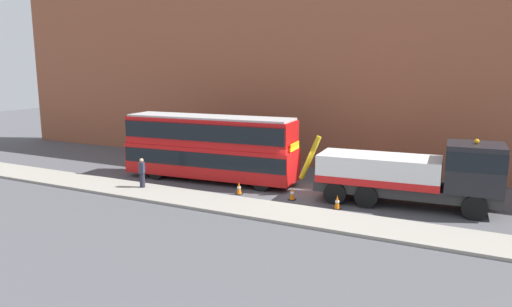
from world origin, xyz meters
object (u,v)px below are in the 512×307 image
(traffic_cone_near_bus, at_px, (239,188))
(traffic_cone_near_truck, at_px, (337,203))
(pedestrian_onlooker, at_px, (142,173))
(double_decker_bus, at_px, (210,145))
(traffic_cone_midway, at_px, (292,194))
(recovery_tow_truck, at_px, (415,173))

(traffic_cone_near_bus, bearing_deg, traffic_cone_near_truck, -1.57)
(traffic_cone_near_truck, bearing_deg, pedestrian_onlooker, -172.23)
(double_decker_bus, height_order, traffic_cone_near_truck, double_decker_bus)
(pedestrian_onlooker, bearing_deg, traffic_cone_near_bus, -5.96)
(traffic_cone_near_bus, distance_m, traffic_cone_near_truck, 5.74)
(double_decker_bus, xyz_separation_m, traffic_cone_near_truck, (8.92, -2.16, -1.89))
(traffic_cone_midway, bearing_deg, recovery_tow_truck, 15.89)
(traffic_cone_near_bus, relative_size, traffic_cone_midway, 1.00)
(traffic_cone_near_bus, bearing_deg, recovery_tow_truck, 12.73)
(traffic_cone_midway, xyz_separation_m, traffic_cone_near_truck, (2.66, -0.50, 0.00))
(recovery_tow_truck, xyz_separation_m, double_decker_bus, (-12.23, -0.04, 0.47))
(traffic_cone_midway, bearing_deg, traffic_cone_near_bus, -173.64)
(traffic_cone_near_truck, bearing_deg, recovery_tow_truck, 33.60)
(recovery_tow_truck, bearing_deg, traffic_cone_near_truck, -150.83)
(recovery_tow_truck, distance_m, traffic_cone_near_truck, 4.22)
(traffic_cone_near_bus, xyz_separation_m, traffic_cone_near_truck, (5.74, -0.16, 0.00))
(double_decker_bus, distance_m, traffic_cone_midway, 6.75)
(traffic_cone_near_bus, xyz_separation_m, traffic_cone_midway, (3.08, 0.34, 0.00))
(recovery_tow_truck, relative_size, double_decker_bus, 0.91)
(double_decker_bus, xyz_separation_m, traffic_cone_midway, (6.26, -1.66, -1.89))
(traffic_cone_near_truck, bearing_deg, double_decker_bus, 166.36)
(traffic_cone_near_bus, height_order, traffic_cone_near_truck, same)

